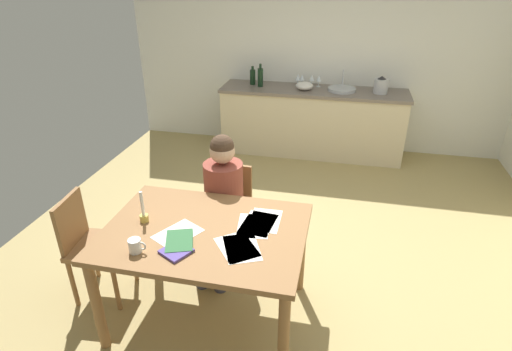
{
  "coord_description": "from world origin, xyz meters",
  "views": [
    {
      "loc": [
        0.41,
        -3.14,
        2.35
      ],
      "look_at": [
        -0.23,
        -0.28,
        0.85
      ],
      "focal_mm": 28.77,
      "sensor_mm": 36.0,
      "label": 1
    }
  ],
  "objects_px": {
    "bottle_vinegar": "(260,77)",
    "stovetop_kettle": "(381,85)",
    "bottle_oil": "(253,77)",
    "wine_glass_back_left": "(302,78)",
    "wine_glass_near_sink": "(319,79)",
    "wine_glass_by_kettle": "(312,78)",
    "dining_table": "(205,242)",
    "person_seated": "(221,197)",
    "mixing_bowl": "(304,86)",
    "book_cookery": "(176,251)",
    "sink_unit": "(342,89)",
    "wine_glass_back_right": "(298,77)",
    "coffee_mug": "(135,246)",
    "book_magazine": "(179,241)",
    "chair_at_table": "(228,210)",
    "candlestick": "(144,213)",
    "chair_side_empty": "(91,243)"
  },
  "relations": [
    {
      "from": "dining_table",
      "to": "book_cookery",
      "type": "height_order",
      "value": "book_cookery"
    },
    {
      "from": "bottle_oil",
      "to": "wine_glass_back_left",
      "type": "relative_size",
      "value": 1.61
    },
    {
      "from": "book_magazine",
      "to": "bottle_vinegar",
      "type": "distance_m",
      "value": 3.4
    },
    {
      "from": "book_cookery",
      "to": "stovetop_kettle",
      "type": "bearing_deg",
      "value": 97.28
    },
    {
      "from": "candlestick",
      "to": "sink_unit",
      "type": "distance_m",
      "value": 3.44
    },
    {
      "from": "book_cookery",
      "to": "bottle_vinegar",
      "type": "relative_size",
      "value": 0.54
    },
    {
      "from": "stovetop_kettle",
      "to": "wine_glass_near_sink",
      "type": "distance_m",
      "value": 0.81
    },
    {
      "from": "book_magazine",
      "to": "chair_at_table",
      "type": "bearing_deg",
      "value": 66.69
    },
    {
      "from": "person_seated",
      "to": "stovetop_kettle",
      "type": "distance_m",
      "value": 2.97
    },
    {
      "from": "chair_side_empty",
      "to": "mixing_bowl",
      "type": "height_order",
      "value": "mixing_bowl"
    },
    {
      "from": "sink_unit",
      "to": "wine_glass_back_right",
      "type": "height_order",
      "value": "sink_unit"
    },
    {
      "from": "bottle_oil",
      "to": "wine_glass_back_right",
      "type": "distance_m",
      "value": 0.62
    },
    {
      "from": "book_magazine",
      "to": "wine_glass_back_left",
      "type": "xyz_separation_m",
      "value": [
        0.36,
        3.54,
        0.23
      ]
    },
    {
      "from": "candlestick",
      "to": "bottle_vinegar",
      "type": "distance_m",
      "value": 3.21
    },
    {
      "from": "chair_at_table",
      "to": "chair_side_empty",
      "type": "xyz_separation_m",
      "value": [
        -0.88,
        -0.69,
        0.0
      ]
    },
    {
      "from": "bottle_vinegar",
      "to": "stovetop_kettle",
      "type": "distance_m",
      "value": 1.57
    },
    {
      "from": "candlestick",
      "to": "bottle_oil",
      "type": "distance_m",
      "value": 3.29
    },
    {
      "from": "coffee_mug",
      "to": "candlestick",
      "type": "bearing_deg",
      "value": 107.74
    },
    {
      "from": "dining_table",
      "to": "wine_glass_by_kettle",
      "type": "height_order",
      "value": "wine_glass_by_kettle"
    },
    {
      "from": "dining_table",
      "to": "mixing_bowl",
      "type": "height_order",
      "value": "mixing_bowl"
    },
    {
      "from": "candlestick",
      "to": "mixing_bowl",
      "type": "distance_m",
      "value": 3.25
    },
    {
      "from": "dining_table",
      "to": "wine_glass_near_sink",
      "type": "bearing_deg",
      "value": 81.99
    },
    {
      "from": "chair_side_empty",
      "to": "coffee_mug",
      "type": "distance_m",
      "value": 0.78
    },
    {
      "from": "wine_glass_near_sink",
      "to": "wine_glass_by_kettle",
      "type": "height_order",
      "value": "same"
    },
    {
      "from": "book_cookery",
      "to": "mixing_bowl",
      "type": "distance_m",
      "value": 3.47
    },
    {
      "from": "book_magazine",
      "to": "mixing_bowl",
      "type": "height_order",
      "value": "mixing_bowl"
    },
    {
      "from": "dining_table",
      "to": "book_magazine",
      "type": "relative_size",
      "value": 5.57
    },
    {
      "from": "bottle_vinegar",
      "to": "candlestick",
      "type": "bearing_deg",
      "value": -92.61
    },
    {
      "from": "candlestick",
      "to": "bottle_vinegar",
      "type": "relative_size",
      "value": 0.78
    },
    {
      "from": "mixing_bowl",
      "to": "stovetop_kettle",
      "type": "distance_m",
      "value": 0.97
    },
    {
      "from": "dining_table",
      "to": "person_seated",
      "type": "distance_m",
      "value": 0.59
    },
    {
      "from": "chair_at_table",
      "to": "candlestick",
      "type": "bearing_deg",
      "value": -117.95
    },
    {
      "from": "bottle_vinegar",
      "to": "wine_glass_by_kettle",
      "type": "relative_size",
      "value": 1.96
    },
    {
      "from": "chair_at_table",
      "to": "person_seated",
      "type": "relative_size",
      "value": 0.71
    },
    {
      "from": "coffee_mug",
      "to": "sink_unit",
      "type": "relative_size",
      "value": 0.32
    },
    {
      "from": "chair_at_table",
      "to": "stovetop_kettle",
      "type": "distance_m",
      "value": 2.87
    },
    {
      "from": "dining_table",
      "to": "person_seated",
      "type": "relative_size",
      "value": 1.14
    },
    {
      "from": "wine_glass_back_left",
      "to": "chair_at_table",
      "type": "bearing_deg",
      "value": -96.57
    },
    {
      "from": "wine_glass_back_right",
      "to": "sink_unit",
      "type": "bearing_deg",
      "value": -13.73
    },
    {
      "from": "dining_table",
      "to": "candlestick",
      "type": "distance_m",
      "value": 0.47
    },
    {
      "from": "wine_glass_by_kettle",
      "to": "dining_table",
      "type": "bearing_deg",
      "value": -96.41
    },
    {
      "from": "mixing_bowl",
      "to": "wine_glass_near_sink",
      "type": "relative_size",
      "value": 1.47
    },
    {
      "from": "bottle_vinegar",
      "to": "stovetop_kettle",
      "type": "relative_size",
      "value": 1.37
    },
    {
      "from": "sink_unit",
      "to": "wine_glass_back_right",
      "type": "bearing_deg",
      "value": 166.27
    },
    {
      "from": "mixing_bowl",
      "to": "book_cookery",
      "type": "bearing_deg",
      "value": -96.55
    },
    {
      "from": "chair_side_empty",
      "to": "book_magazine",
      "type": "bearing_deg",
      "value": -14.81
    },
    {
      "from": "dining_table",
      "to": "stovetop_kettle",
      "type": "bearing_deg",
      "value": 68.43
    },
    {
      "from": "wine_glass_back_left",
      "to": "wine_glass_back_right",
      "type": "relative_size",
      "value": 1.0
    },
    {
      "from": "coffee_mug",
      "to": "stovetop_kettle",
      "type": "relative_size",
      "value": 0.53
    },
    {
      "from": "wine_glass_back_right",
      "to": "chair_side_empty",
      "type": "bearing_deg",
      "value": -108.8
    }
  ]
}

